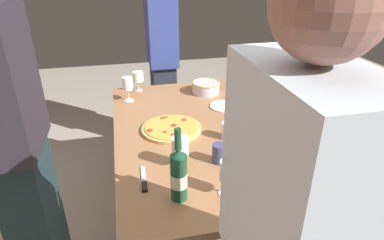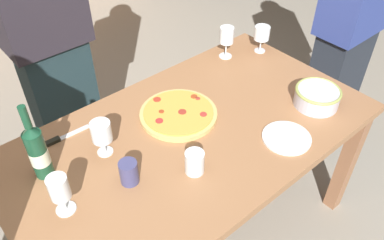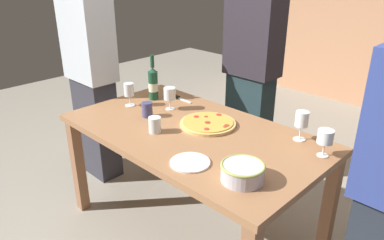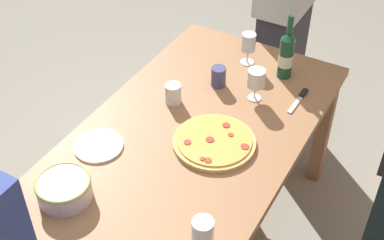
{
  "view_description": "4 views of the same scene",
  "coord_description": "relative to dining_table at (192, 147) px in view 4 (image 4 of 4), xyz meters",
  "views": [
    {
      "loc": [
        -1.66,
        0.37,
        1.66
      ],
      "look_at": [
        0.0,
        0.0,
        0.82
      ],
      "focal_mm": 30.63,
      "sensor_mm": 36.0,
      "label": 1
    },
    {
      "loc": [
        -0.8,
        -0.93,
        1.89
      ],
      "look_at": [
        0.0,
        0.0,
        0.82
      ],
      "focal_mm": 36.61,
      "sensor_mm": 36.0,
      "label": 2
    },
    {
      "loc": [
        1.42,
        -1.44,
        1.7
      ],
      "look_at": [
        0.0,
        0.0,
        0.82
      ],
      "focal_mm": 34.49,
      "sensor_mm": 36.0,
      "label": 3
    },
    {
      "loc": [
        1.48,
        0.84,
        2.26
      ],
      "look_at": [
        0.0,
        0.0,
        0.82
      ],
      "focal_mm": 49.59,
      "sensor_mm": 36.0,
      "label": 4
    }
  ],
  "objects": [
    {
      "name": "cup_ceramic",
      "position": [
        -0.36,
        -0.06,
        0.14
      ],
      "size": [
        0.07,
        0.07,
        0.1
      ],
      "primitive_type": "cylinder",
      "color": "#424373",
      "rests_on": "dining_table"
    },
    {
      "name": "serving_bowl",
      "position": [
        0.56,
        -0.23,
        0.14
      ],
      "size": [
        0.21,
        0.21,
        0.09
      ],
      "color": "silver",
      "rests_on": "dining_table"
    },
    {
      "name": "pizza",
      "position": [
        0.02,
        0.12,
        0.11
      ],
      "size": [
        0.35,
        0.35,
        0.03
      ],
      "color": "tan",
      "rests_on": "dining_table"
    },
    {
      "name": "side_plate",
      "position": [
        0.27,
        -0.29,
        0.1
      ],
      "size": [
        0.21,
        0.21,
        0.01
      ],
      "primitive_type": "cylinder",
      "color": "white",
      "rests_on": "dining_table"
    },
    {
      "name": "wine_glass_far_right",
      "position": [
        0.53,
        0.34,
        0.22
      ],
      "size": [
        0.07,
        0.07,
        0.17
      ],
      "color": "white",
      "rests_on": "dining_table"
    },
    {
      "name": "dining_table",
      "position": [
        0.0,
        0.0,
        0.0
      ],
      "size": [
        1.6,
        0.9,
        0.75
      ],
      "color": "#9D6B45",
      "rests_on": "ground"
    },
    {
      "name": "ground_plane",
      "position": [
        0.0,
        0.0,
        -0.66
      ],
      "size": [
        8.0,
        8.0,
        0.0
      ],
      "primitive_type": "plane",
      "color": "gray"
    },
    {
      "name": "wine_bottle",
      "position": [
        -0.58,
        0.19,
        0.21
      ],
      "size": [
        0.07,
        0.07,
        0.33
      ],
      "color": "#18462D",
      "rests_on": "dining_table"
    },
    {
      "name": "wine_glass_by_bottle",
      "position": [
        -0.6,
        -0.02,
        0.2
      ],
      "size": [
        0.07,
        0.07,
        0.16
      ],
      "color": "white",
      "rests_on": "dining_table"
    },
    {
      "name": "pizza_knife",
      "position": [
        -0.45,
        0.32,
        0.1
      ],
      "size": [
        0.2,
        0.03,
        0.02
      ],
      "color": "silver",
      "rests_on": "dining_table"
    },
    {
      "name": "person_guest_right",
      "position": [
        -1.09,
        -0.01,
        0.21
      ],
      "size": [
        0.42,
        0.24,
        1.7
      ],
      "rotation": [
        0.0,
        0.0,
        0.01
      ],
      "color": "#33323D",
      "rests_on": "ground"
    },
    {
      "name": "wine_glass_near_pizza",
      "position": [
        -0.35,
        0.14,
        0.2
      ],
      "size": [
        0.08,
        0.08,
        0.15
      ],
      "color": "white",
      "rests_on": "dining_table"
    },
    {
      "name": "cup_amber",
      "position": [
        -0.14,
        -0.18,
        0.14
      ],
      "size": [
        0.08,
        0.08,
        0.1
      ],
      "primitive_type": "cylinder",
      "color": "white",
      "rests_on": "dining_table"
    }
  ]
}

